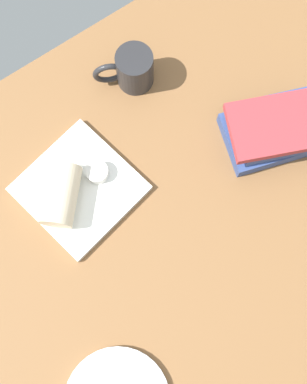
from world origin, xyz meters
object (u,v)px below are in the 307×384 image
object	(u,v)px
book_stack	(277,128)
sauce_cup	(97,172)
breakfast_wrap	(61,195)
square_plate	(79,189)
coffee_mug	(133,69)

from	to	relation	value
book_stack	sauce_cup	bearing A→B (deg)	159.16
sauce_cup	breakfast_wrap	world-z (taller)	breakfast_wrap
square_plate	coffee_mug	size ratio (longest dim) A/B	1.72
sauce_cup	breakfast_wrap	size ratio (longest dim) A/B	0.38
square_plate	breakfast_wrap	bearing A→B (deg)	-176.40
square_plate	sauce_cup	xyz separation A→B (cm)	(4.73, 0.30, 2.07)
breakfast_wrap	coffee_mug	xyz separation A→B (cm)	(26.51, 14.43, -0.09)
breakfast_wrap	book_stack	world-z (taller)	book_stack
square_plate	breakfast_wrap	size ratio (longest dim) A/B	1.75
breakfast_wrap	book_stack	size ratio (longest dim) A/B	0.50
sauce_cup	book_stack	distance (cm)	37.53
sauce_cup	coffee_mug	distance (cm)	22.83
breakfast_wrap	book_stack	bearing A→B (deg)	26.05
sauce_cup	breakfast_wrap	xyz separation A→B (cm)	(-8.51, -0.53, 2.01)
square_plate	coffee_mug	bearing A→B (deg)	31.98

